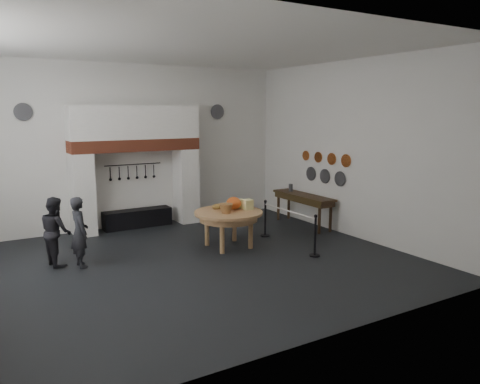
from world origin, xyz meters
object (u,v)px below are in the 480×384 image
work_table (228,213)px  visitor_far (56,231)px  iron_range (137,218)px  barrier_post_far (265,219)px  barrier_post_near (315,237)px  visitor_near (80,232)px  side_table (303,195)px

work_table → visitor_far: (-3.76, 0.73, -0.11)m
iron_range → barrier_post_far: size_ratio=2.11×
iron_range → barrier_post_near: barrier_post_near is taller
work_table → barrier_post_far: (1.30, 0.37, -0.39)m
iron_range → visitor_near: bearing=-128.3°
work_table → barrier_post_far: 1.41m
work_table → barrier_post_near: size_ratio=1.80×
iron_range → barrier_post_far: barrier_post_far is taller
barrier_post_far → visitor_far: bearing=176.0°
iron_range → work_table: 3.32m
visitor_near → side_table: (6.23, 0.44, 0.13)m
visitor_far → barrier_post_far: size_ratio=1.62×
barrier_post_far → barrier_post_near: bearing=-90.0°
iron_range → visitor_far: bearing=-137.8°
visitor_far → barrier_post_near: bearing=-124.7°
visitor_far → side_table: bearing=-99.4°
side_table → barrier_post_far: 1.66m
work_table → side_table: 2.97m
barrier_post_near → barrier_post_far: 2.00m
side_table → visitor_near: bearing=-175.9°
work_table → visitor_near: visitor_near is taller
barrier_post_near → barrier_post_far: bearing=90.0°
visitor_near → barrier_post_near: size_ratio=1.65×
visitor_near → barrier_post_far: 4.68m
visitor_near → barrier_post_near: (4.67, -1.96, -0.29)m
iron_range → work_table: bearing=-67.8°
side_table → visitor_far: bearing=-179.6°
iron_range → visitor_far: (-2.53, -2.29, 0.48)m
barrier_post_near → iron_range: bearing=118.6°
visitor_far → side_table: 6.63m
visitor_near → visitor_far: 0.57m
visitor_far → barrier_post_far: (5.07, -0.36, -0.28)m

